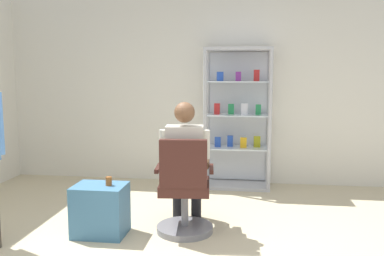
{
  "coord_description": "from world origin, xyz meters",
  "views": [
    {
      "loc": [
        0.54,
        -2.9,
        1.56
      ],
      "look_at": [
        -0.03,
        1.29,
        1.0
      ],
      "focal_mm": 38.59,
      "sensor_mm": 36.0,
      "label": 1
    }
  ],
  "objects_px": {
    "seated_shopkeeper": "(185,159)",
    "tea_glass": "(109,181)",
    "office_chair": "(184,195)",
    "display_cabinet_main": "(238,117)",
    "storage_crate": "(100,210)"
  },
  "relations": [
    {
      "from": "seated_shopkeeper",
      "to": "tea_glass",
      "type": "relative_size",
      "value": 15.28
    },
    {
      "from": "office_chair",
      "to": "display_cabinet_main",
      "type": "bearing_deg",
      "value": 75.98
    },
    {
      "from": "storage_crate",
      "to": "tea_glass",
      "type": "height_order",
      "value": "tea_glass"
    },
    {
      "from": "display_cabinet_main",
      "to": "tea_glass",
      "type": "bearing_deg",
      "value": -120.89
    },
    {
      "from": "storage_crate",
      "to": "tea_glass",
      "type": "xyz_separation_m",
      "value": [
        0.09,
        0.0,
        0.29
      ]
    },
    {
      "from": "storage_crate",
      "to": "seated_shopkeeper",
      "type": "bearing_deg",
      "value": 20.3
    },
    {
      "from": "storage_crate",
      "to": "tea_glass",
      "type": "bearing_deg",
      "value": 2.11
    },
    {
      "from": "display_cabinet_main",
      "to": "storage_crate",
      "type": "distance_m",
      "value": 2.44
    },
    {
      "from": "seated_shopkeeper",
      "to": "storage_crate",
      "type": "height_order",
      "value": "seated_shopkeeper"
    },
    {
      "from": "office_chair",
      "to": "storage_crate",
      "type": "bearing_deg",
      "value": -170.87
    },
    {
      "from": "office_chair",
      "to": "storage_crate",
      "type": "xyz_separation_m",
      "value": [
        -0.8,
        -0.13,
        -0.15
      ]
    },
    {
      "from": "office_chair",
      "to": "storage_crate",
      "type": "height_order",
      "value": "office_chair"
    },
    {
      "from": "tea_glass",
      "to": "display_cabinet_main",
      "type": "bearing_deg",
      "value": 59.11
    },
    {
      "from": "display_cabinet_main",
      "to": "office_chair",
      "type": "relative_size",
      "value": 1.98
    },
    {
      "from": "seated_shopkeeper",
      "to": "tea_glass",
      "type": "bearing_deg",
      "value": -157.56
    }
  ]
}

